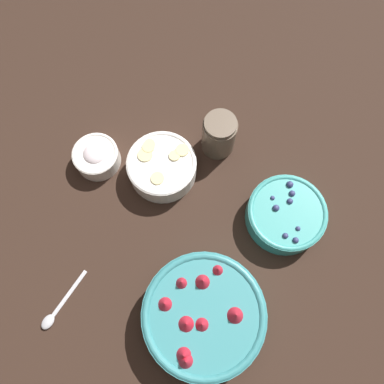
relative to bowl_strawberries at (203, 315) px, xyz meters
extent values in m
plane|color=black|center=(-0.10, 0.20, -0.04)|extent=(4.00, 4.00, 0.00)
cylinder|color=teal|center=(0.00, 0.00, -0.01)|extent=(0.24, 0.24, 0.07)
torus|color=teal|center=(0.00, 0.00, 0.02)|extent=(0.24, 0.24, 0.02)
cylinder|color=#B21928|center=(0.00, 0.00, 0.01)|extent=(0.19, 0.19, 0.02)
cone|color=#B21928|center=(-0.07, 0.02, 0.03)|extent=(0.04, 0.04, 0.02)
cone|color=#B21928|center=(0.00, -0.02, 0.03)|extent=(0.03, 0.03, 0.02)
cone|color=#B21928|center=(-0.04, -0.07, 0.03)|extent=(0.05, 0.05, 0.03)
cone|color=#B21928|center=(-0.04, 0.06, 0.03)|extent=(0.03, 0.03, 0.03)
cone|color=#B21928|center=(0.06, 0.00, 0.04)|extent=(0.04, 0.04, 0.03)
cone|color=#B21928|center=(-0.03, -0.02, 0.03)|extent=(0.05, 0.05, 0.02)
cone|color=#B21928|center=(-0.03, -0.08, 0.04)|extent=(0.04, 0.04, 0.03)
cone|color=#B21928|center=(0.00, 0.06, 0.04)|extent=(0.05, 0.05, 0.03)
cone|color=#B21928|center=(0.03, 0.08, 0.03)|extent=(0.03, 0.03, 0.02)
cylinder|color=teal|center=(0.18, 0.21, -0.02)|extent=(0.17, 0.17, 0.05)
torus|color=teal|center=(0.18, 0.21, 0.00)|extent=(0.17, 0.17, 0.01)
cylinder|color=navy|center=(0.18, 0.21, 0.00)|extent=(0.13, 0.13, 0.02)
sphere|color=navy|center=(0.17, 0.16, 0.01)|extent=(0.01, 0.01, 0.01)
sphere|color=navy|center=(0.19, 0.15, 0.01)|extent=(0.01, 0.01, 0.01)
sphere|color=navy|center=(0.14, 0.24, 0.01)|extent=(0.01, 0.01, 0.01)
sphere|color=navy|center=(0.18, 0.27, 0.01)|extent=(0.01, 0.01, 0.01)
sphere|color=navy|center=(0.18, 0.23, 0.01)|extent=(0.01, 0.01, 0.01)
sphere|color=navy|center=(0.19, 0.17, 0.01)|extent=(0.01, 0.01, 0.01)
sphere|color=navy|center=(0.18, 0.27, 0.01)|extent=(0.01, 0.01, 0.01)
sphere|color=navy|center=(0.15, 0.22, 0.01)|extent=(0.01, 0.01, 0.01)
sphere|color=navy|center=(0.19, 0.25, 0.01)|extent=(0.01, 0.01, 0.01)
cylinder|color=white|center=(-0.10, 0.32, -0.02)|extent=(0.15, 0.15, 0.05)
torus|color=white|center=(-0.10, 0.32, 0.01)|extent=(0.15, 0.15, 0.01)
cylinder|color=beige|center=(-0.10, 0.32, 0.00)|extent=(0.12, 0.12, 0.02)
cylinder|color=beige|center=(-0.13, 0.35, 0.01)|extent=(0.03, 0.03, 0.01)
cylinder|color=beige|center=(-0.05, 0.35, 0.01)|extent=(0.03, 0.03, 0.01)
cylinder|color=beige|center=(-0.12, 0.36, 0.01)|extent=(0.02, 0.02, 0.01)
cylinder|color=beige|center=(-0.13, 0.33, 0.01)|extent=(0.03, 0.03, 0.01)
cylinder|color=beige|center=(-0.07, 0.33, 0.01)|extent=(0.03, 0.03, 0.01)
cylinder|color=beige|center=(-0.10, 0.28, 0.01)|extent=(0.03, 0.03, 0.01)
cylinder|color=white|center=(-0.25, 0.34, -0.02)|extent=(0.10, 0.10, 0.04)
torus|color=white|center=(-0.25, 0.34, 0.00)|extent=(0.10, 0.10, 0.01)
cylinder|color=silver|center=(-0.25, 0.34, -0.01)|extent=(0.08, 0.08, 0.01)
ellipsoid|color=silver|center=(-0.25, 0.34, 0.00)|extent=(0.05, 0.05, 0.02)
cylinder|color=brown|center=(0.03, 0.39, 0.00)|extent=(0.08, 0.08, 0.10)
cylinder|color=#3D2316|center=(0.03, 0.39, 0.00)|extent=(0.06, 0.06, 0.07)
cylinder|color=brown|center=(0.03, 0.39, 0.06)|extent=(0.07, 0.07, 0.01)
cube|color=#B2B2B7|center=(-0.28, 0.04, -0.04)|extent=(0.06, 0.10, 0.01)
ellipsoid|color=#B2B2B7|center=(-0.31, -0.02, -0.04)|extent=(0.04, 0.04, 0.01)
camera|label=1|loc=(-0.02, -0.02, 0.76)|focal=35.00mm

